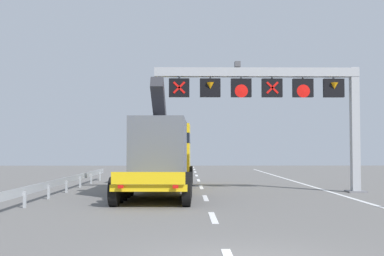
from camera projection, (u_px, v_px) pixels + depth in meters
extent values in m
cube|color=silver|center=(213.00, 218.00, 15.43)|extent=(0.20, 2.60, 0.01)
cube|color=silver|center=(205.00, 198.00, 21.62)|extent=(0.20, 2.60, 0.01)
cube|color=silver|center=(201.00, 187.00, 27.81)|extent=(0.20, 2.60, 0.01)
cube|color=silver|center=(198.00, 180.00, 34.00)|extent=(0.20, 2.60, 0.01)
cube|color=silver|center=(197.00, 176.00, 40.20)|extent=(0.20, 2.60, 0.01)
cube|color=silver|center=(195.00, 172.00, 46.39)|extent=(0.20, 2.60, 0.01)
cube|color=silver|center=(194.00, 169.00, 52.58)|extent=(0.20, 2.60, 0.01)
cube|color=silver|center=(193.00, 167.00, 58.77)|extent=(0.20, 2.60, 0.01)
cube|color=silver|center=(355.00, 199.00, 21.10)|extent=(0.20, 63.00, 0.01)
cube|color=#9EA0A5|center=(355.00, 130.00, 24.71)|extent=(0.40, 0.40, 6.23)
cube|color=slate|center=(356.00, 191.00, 24.57)|extent=(0.90, 0.90, 0.08)
cube|color=#9EA0A5|center=(256.00, 72.00, 24.77)|extent=(10.22, 0.44, 0.44)
cube|color=#4C4C51|center=(237.00, 64.00, 24.78)|extent=(0.28, 0.40, 0.28)
cube|color=black|center=(334.00, 88.00, 24.78)|extent=(1.02, 0.24, 0.92)
cube|color=#9EA0A5|center=(334.00, 78.00, 24.81)|extent=(0.08, 0.08, 0.16)
cone|color=orange|center=(334.00, 86.00, 24.66)|extent=(0.37, 0.37, 0.32)
cube|color=black|center=(303.00, 88.00, 24.77)|extent=(1.02, 0.24, 0.92)
cube|color=#9EA0A5|center=(303.00, 78.00, 24.79)|extent=(0.08, 0.08, 0.16)
cone|color=red|center=(303.00, 91.00, 24.63)|extent=(0.65, 0.02, 0.65)
cube|color=black|center=(272.00, 88.00, 24.75)|extent=(1.02, 0.24, 0.92)
cube|color=#9EA0A5|center=(272.00, 78.00, 24.77)|extent=(0.08, 0.08, 0.16)
cube|color=red|center=(272.00, 88.00, 24.62)|extent=(0.62, 0.02, 0.62)
cube|color=red|center=(272.00, 88.00, 24.62)|extent=(0.62, 0.02, 0.62)
cube|color=black|center=(241.00, 88.00, 24.73)|extent=(1.02, 0.24, 0.92)
cube|color=#9EA0A5|center=(241.00, 78.00, 24.75)|extent=(0.08, 0.08, 0.16)
cone|color=red|center=(241.00, 91.00, 24.59)|extent=(0.65, 0.02, 0.65)
cube|color=black|center=(210.00, 88.00, 24.71)|extent=(1.02, 0.24, 0.92)
cube|color=#9EA0A5|center=(210.00, 78.00, 24.74)|extent=(0.08, 0.08, 0.16)
cone|color=orange|center=(210.00, 86.00, 24.59)|extent=(0.37, 0.37, 0.32)
cube|color=black|center=(179.00, 88.00, 24.70)|extent=(1.02, 0.24, 0.92)
cube|color=#9EA0A5|center=(179.00, 78.00, 24.72)|extent=(0.08, 0.08, 0.16)
cube|color=red|center=(179.00, 88.00, 24.57)|extent=(0.62, 0.02, 0.62)
cube|color=red|center=(179.00, 88.00, 24.57)|extent=(0.62, 0.02, 0.62)
cube|color=yellow|center=(160.00, 180.00, 22.97)|extent=(3.04, 10.46, 0.24)
cube|color=yellow|center=(148.00, 178.00, 17.71)|extent=(2.66, 0.14, 0.44)
cylinder|color=black|center=(114.00, 192.00, 18.48)|extent=(0.35, 1.11, 1.10)
cylinder|color=black|center=(186.00, 192.00, 18.45)|extent=(0.35, 1.11, 1.10)
cylinder|color=black|center=(119.00, 189.00, 19.53)|extent=(0.35, 1.11, 1.10)
cylinder|color=black|center=(187.00, 189.00, 19.50)|extent=(0.35, 1.11, 1.10)
cylinder|color=black|center=(123.00, 187.00, 20.58)|extent=(0.35, 1.11, 1.10)
cylinder|color=black|center=(188.00, 187.00, 20.55)|extent=(0.35, 1.11, 1.10)
cylinder|color=black|center=(126.00, 186.00, 21.63)|extent=(0.35, 1.11, 1.10)
cylinder|color=black|center=(188.00, 186.00, 21.60)|extent=(0.35, 1.11, 1.10)
cylinder|color=black|center=(130.00, 184.00, 22.68)|extent=(0.35, 1.11, 1.10)
cylinder|color=black|center=(188.00, 184.00, 22.65)|extent=(0.35, 1.11, 1.10)
cube|color=gold|center=(169.00, 150.00, 30.12)|extent=(2.65, 3.26, 3.10)
cube|color=black|center=(169.00, 138.00, 30.15)|extent=(2.68, 3.28, 0.60)
cylinder|color=black|center=(149.00, 175.00, 30.95)|extent=(0.37, 1.11, 1.10)
cylinder|color=black|center=(190.00, 175.00, 30.92)|extent=(0.37, 1.11, 1.10)
cylinder|color=black|center=(145.00, 176.00, 28.95)|extent=(0.37, 1.11, 1.10)
cylinder|color=black|center=(189.00, 176.00, 28.92)|extent=(0.37, 1.11, 1.10)
cube|color=#565B66|center=(160.00, 148.00, 23.43)|extent=(2.51, 5.77, 2.70)
cube|color=#2D2D33|center=(159.00, 105.00, 22.66)|extent=(0.63, 2.95, 2.29)
cube|color=red|center=(121.00, 187.00, 17.67)|extent=(0.20, 0.06, 0.12)
cube|color=red|center=(175.00, 187.00, 17.65)|extent=(0.20, 0.06, 0.12)
cube|color=#999EA3|center=(47.00, 185.00, 21.19)|extent=(0.04, 28.43, 0.32)
cube|color=#999EA3|center=(25.00, 200.00, 18.03)|extent=(0.10, 0.10, 0.60)
cube|color=#999EA3|center=(49.00, 192.00, 21.18)|extent=(0.10, 0.10, 0.60)
cube|color=#999EA3|center=(67.00, 187.00, 24.34)|extent=(0.10, 0.10, 0.60)
cube|color=#999EA3|center=(80.00, 182.00, 27.49)|extent=(0.10, 0.10, 0.60)
cube|color=#999EA3|center=(91.00, 179.00, 30.65)|extent=(0.10, 0.10, 0.60)
cube|color=#999EA3|center=(100.00, 176.00, 33.80)|extent=(0.10, 0.10, 0.60)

